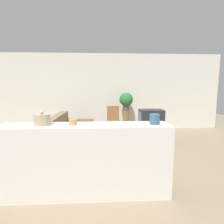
% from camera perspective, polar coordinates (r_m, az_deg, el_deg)
% --- Properties ---
extents(ground_plane, '(14.00, 14.00, 0.00)m').
position_cam_1_polar(ground_plane, '(3.25, -7.52, -19.54)').
color(ground_plane, gray).
extents(wall_back, '(9.00, 0.06, 2.70)m').
position_cam_1_polar(wall_back, '(6.32, -5.32, 6.46)').
color(wall_back, beige).
rests_on(wall_back, ground_plane).
extents(couch, '(0.98, 1.87, 0.80)m').
position_cam_1_polar(couch, '(4.70, -13.30, -7.47)').
color(couch, '#847051').
rests_on(couch, ground_plane).
extents(tv_stand, '(0.82, 0.52, 0.45)m').
position_cam_1_polar(tv_stand, '(4.85, 12.49, -7.52)').
color(tv_stand, olive).
rests_on(tv_stand, ground_plane).
extents(television, '(0.62, 0.43, 0.48)m').
position_cam_1_polar(television, '(4.75, 12.58, -2.09)').
color(television, '#232328').
rests_on(television, tv_stand).
extents(wooden_chair, '(0.44, 0.44, 0.92)m').
position_cam_1_polar(wooden_chair, '(5.65, 0.41, -2.35)').
color(wooden_chair, olive).
rests_on(wooden_chair, ground_plane).
extents(plant_stand, '(0.18, 0.18, 0.76)m').
position_cam_1_polar(plant_stand, '(6.05, 4.56, -2.83)').
color(plant_stand, olive).
rests_on(plant_stand, ground_plane).
extents(potted_plant, '(0.46, 0.46, 0.58)m').
position_cam_1_polar(potted_plant, '(5.97, 4.63, 3.93)').
color(potted_plant, '#4C4C51').
rests_on(potted_plant, plant_stand).
extents(foreground_counter, '(2.33, 0.44, 1.00)m').
position_cam_1_polar(foreground_counter, '(2.54, -8.72, -15.21)').
color(foreground_counter, silver).
rests_on(foreground_counter, ground_plane).
extents(decorative_bowl, '(0.21, 0.21, 0.20)m').
position_cam_1_polar(decorative_bowl, '(2.50, -21.87, -2.32)').
color(decorative_bowl, tan).
rests_on(decorative_bowl, foreground_counter).
extents(candle_jar, '(0.11, 0.11, 0.08)m').
position_cam_1_polar(candle_jar, '(2.41, -12.66, -3.24)').
color(candle_jar, '#C6844C').
rests_on(candle_jar, foreground_counter).
extents(coffee_tin, '(0.14, 0.14, 0.14)m').
position_cam_1_polar(coffee_tin, '(2.47, 13.74, -2.25)').
color(coffee_tin, '#335B75').
rests_on(coffee_tin, foreground_counter).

